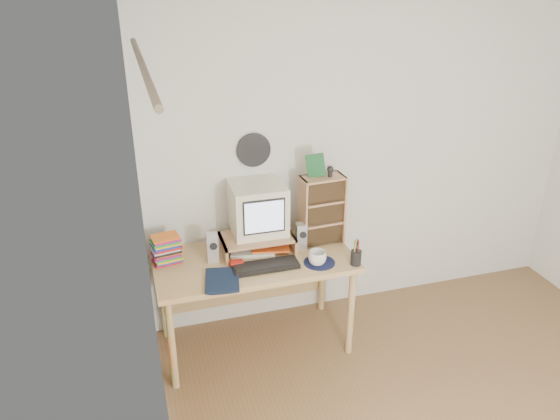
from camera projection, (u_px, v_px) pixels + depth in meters
back_wall at (370, 160)px, 4.23m from camera, size 3.50×0.00×3.50m
left_wall at (164, 339)px, 2.26m from camera, size 0.00×3.50×3.50m
curtain at (164, 295)px, 2.73m from camera, size 0.00×2.20×2.20m
wall_disc at (254, 150)px, 3.90m from camera, size 0.25×0.02×0.25m
desk at (252, 270)px, 3.97m from camera, size 1.40×0.70×0.75m
monitor_riser at (257, 239)px, 3.92m from camera, size 0.52×0.30×0.12m
crt_monitor at (259, 210)px, 3.88m from camera, size 0.39×0.39×0.36m
speaker_left at (213, 247)px, 3.78m from camera, size 0.09×0.09×0.21m
speaker_right at (301, 236)px, 3.95m from camera, size 0.08×0.08×0.20m
keyboard at (266, 266)px, 3.73m from camera, size 0.46×0.15×0.03m
dvd_stack at (166, 246)px, 3.75m from camera, size 0.20×0.16×0.26m
cd_rack at (322, 210)px, 3.97m from camera, size 0.32×0.19×0.52m
mug at (317, 258)px, 3.76m from camera, size 0.16×0.16×0.10m
diary at (205, 279)px, 3.55m from camera, size 0.30×0.25×0.05m
mousepad at (319, 263)px, 3.80m from camera, size 0.28×0.28×0.00m
pen_cup at (356, 255)px, 3.75m from camera, size 0.08×0.08×0.15m
papers at (259, 248)px, 3.95m from camera, size 0.36×0.30×0.04m
red_box at (237, 264)px, 3.74m from camera, size 0.09×0.06×0.04m
game_box at (316, 165)px, 3.83m from camera, size 0.13×0.06×0.16m
webcam at (330, 171)px, 3.85m from camera, size 0.05×0.05×0.08m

